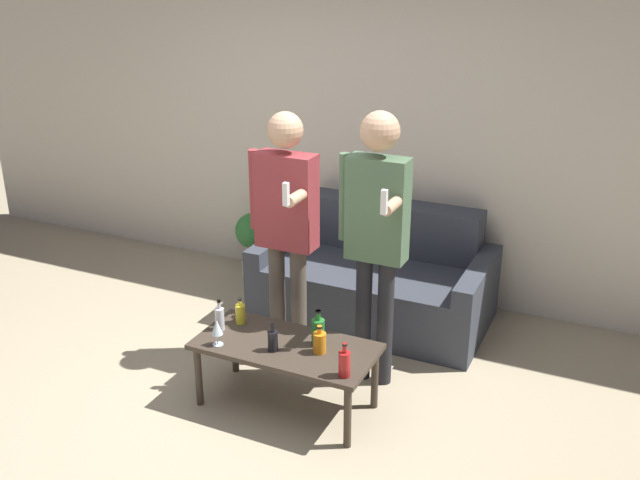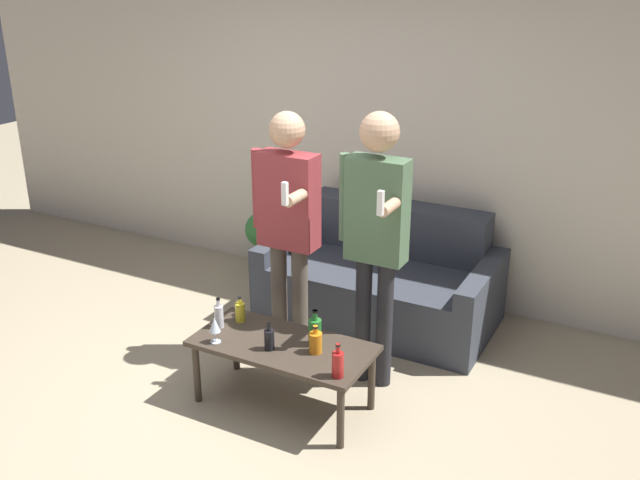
{
  "view_description": "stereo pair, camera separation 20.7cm",
  "coord_description": "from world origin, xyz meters",
  "px_view_note": "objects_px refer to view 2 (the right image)",
  "views": [
    {
      "loc": [
        2.09,
        -3.0,
        2.55
      ],
      "look_at": [
        0.36,
        0.71,
        0.95
      ],
      "focal_mm": 40.0,
      "sensor_mm": 36.0,
      "label": 1
    },
    {
      "loc": [
        2.27,
        -2.91,
        2.55
      ],
      "look_at": [
        0.36,
        0.71,
        0.95
      ],
      "focal_mm": 40.0,
      "sensor_mm": 36.0,
      "label": 2
    }
  ],
  "objects_px": {
    "coffee_table": "(283,350)",
    "person_standing_left": "(288,217)",
    "couch": "(382,280)",
    "person_standing_right": "(376,226)",
    "bottle_orange": "(338,364)"
  },
  "relations": [
    {
      "from": "coffee_table",
      "to": "person_standing_right",
      "type": "distance_m",
      "value": 0.93
    },
    {
      "from": "couch",
      "to": "coffee_table",
      "type": "relative_size",
      "value": 1.57
    },
    {
      "from": "person_standing_left",
      "to": "person_standing_right",
      "type": "height_order",
      "value": "person_standing_right"
    },
    {
      "from": "bottle_orange",
      "to": "coffee_table",
      "type": "bearing_deg",
      "value": 159.19
    },
    {
      "from": "bottle_orange",
      "to": "person_standing_right",
      "type": "xyz_separation_m",
      "value": [
        -0.09,
        0.67,
        0.57
      ]
    },
    {
      "from": "couch",
      "to": "person_standing_left",
      "type": "height_order",
      "value": "person_standing_left"
    },
    {
      "from": "person_standing_left",
      "to": "person_standing_right",
      "type": "distance_m",
      "value": 0.63
    },
    {
      "from": "coffee_table",
      "to": "person_standing_left",
      "type": "relative_size",
      "value": 0.64
    },
    {
      "from": "couch",
      "to": "bottle_orange",
      "type": "relative_size",
      "value": 8.36
    },
    {
      "from": "couch",
      "to": "person_standing_right",
      "type": "distance_m",
      "value": 1.21
    },
    {
      "from": "couch",
      "to": "person_standing_right",
      "type": "xyz_separation_m",
      "value": [
        0.31,
        -0.87,
        0.78
      ]
    },
    {
      "from": "bottle_orange",
      "to": "person_standing_right",
      "type": "bearing_deg",
      "value": 97.39
    },
    {
      "from": "couch",
      "to": "person_standing_right",
      "type": "bearing_deg",
      "value": -70.57
    },
    {
      "from": "person_standing_left",
      "to": "coffee_table",
      "type": "bearing_deg",
      "value": -63.64
    },
    {
      "from": "person_standing_left",
      "to": "person_standing_right",
      "type": "relative_size",
      "value": 0.97
    }
  ]
}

